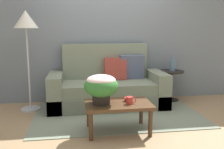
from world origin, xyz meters
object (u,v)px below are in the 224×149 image
at_px(coffee_table, 118,107).
at_px(snack_bowl, 128,99).
at_px(couch, 108,88).
at_px(coffee_mug, 130,100).
at_px(floor_lamp, 26,27).
at_px(side_table, 171,80).
at_px(table_vase, 173,65).
at_px(potted_plant, 101,86).

bearing_deg(coffee_table, snack_bowl, 21.96).
relative_size(couch, coffee_mug, 15.54).
xyz_separation_m(couch, floor_lamp, (-1.35, -0.05, 1.07)).
xyz_separation_m(coffee_table, snack_bowl, (0.15, 0.06, 0.09)).
bearing_deg(couch, coffee_mug, -85.22).
bearing_deg(side_table, table_vase, -20.93).
bearing_deg(floor_lamp, table_vase, 3.98).
bearing_deg(table_vase, potted_plant, -138.50).
distance_m(floor_lamp, coffee_mug, 2.13).
distance_m(coffee_mug, table_vase, 1.83).
relative_size(coffee_mug, snack_bowl, 1.06).
bearing_deg(coffee_mug, potted_plant, 169.32).
relative_size(potted_plant, coffee_mug, 3.40).
relative_size(couch, table_vase, 7.29).
relative_size(coffee_table, table_vase, 3.11).
bearing_deg(potted_plant, table_vase, 41.50).
bearing_deg(potted_plant, snack_bowl, 9.91).
xyz_separation_m(coffee_table, potted_plant, (-0.22, -0.01, 0.30)).
height_order(coffee_table, snack_bowl, snack_bowl).
height_order(floor_lamp, potted_plant, floor_lamp).
relative_size(couch, coffee_table, 2.34).
bearing_deg(side_table, coffee_mug, -128.60).
bearing_deg(coffee_table, side_table, 46.54).
xyz_separation_m(couch, coffee_table, (-0.03, -1.20, 0.02)).
height_order(coffee_table, floor_lamp, floor_lamp).
relative_size(coffee_table, potted_plant, 1.95).
height_order(coffee_mug, table_vase, table_vase).
relative_size(potted_plant, snack_bowl, 3.59).
distance_m(couch, snack_bowl, 1.15).
relative_size(coffee_table, coffee_mug, 6.63).
relative_size(floor_lamp, coffee_mug, 12.63).
bearing_deg(table_vase, coffee_mug, -129.18).
bearing_deg(table_vase, couch, -174.11).
bearing_deg(coffee_table, table_vase, 45.99).
height_order(side_table, coffee_mug, side_table).
xyz_separation_m(side_table, snack_bowl, (-1.12, -1.28, 0.03)).
xyz_separation_m(couch, table_vase, (1.25, 0.13, 0.37)).
distance_m(side_table, snack_bowl, 1.70).
bearing_deg(floor_lamp, potted_plant, -46.69).
bearing_deg(table_vase, snack_bowl, -131.81).
bearing_deg(snack_bowl, potted_plant, -170.09).
bearing_deg(snack_bowl, coffee_table, -158.04).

